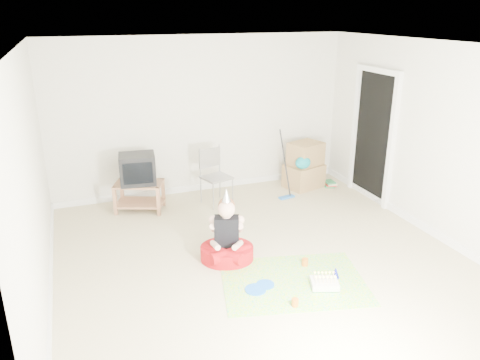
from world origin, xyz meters
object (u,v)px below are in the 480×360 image
object	(u,v)px
crt_tv	(138,169)
tv_stand	(140,194)
cardboard_boxes	(304,166)
birthday_cake	(324,284)
folding_chair	(216,177)
seated_woman	(227,245)

from	to	relation	value
crt_tv	tv_stand	bearing A→B (deg)	-82.92
crt_tv	cardboard_boxes	size ratio (longest dim) A/B	0.67
crt_tv	cardboard_boxes	bearing A→B (deg)	7.87
crt_tv	birthday_cake	size ratio (longest dim) A/B	1.46
tv_stand	folding_chair	world-z (taller)	folding_chair
birthday_cake	seated_woman	bearing A→B (deg)	130.37
folding_chair	cardboard_boxes	xyz separation A→B (m)	(1.68, 0.20, -0.07)
tv_stand	crt_tv	world-z (taller)	crt_tv
folding_chair	cardboard_boxes	size ratio (longest dim) A/B	1.16
folding_chair	seated_woman	xyz separation A→B (m)	(-0.43, -1.78, -0.24)
tv_stand	cardboard_boxes	xyz separation A→B (m)	(2.89, 0.04, 0.11)
tv_stand	cardboard_boxes	distance (m)	2.89
tv_stand	folding_chair	size ratio (longest dim) A/B	0.92
tv_stand	crt_tv	xyz separation A→B (m)	(0.00, 0.00, 0.41)
tv_stand	birthday_cake	world-z (taller)	tv_stand
birthday_cake	tv_stand	bearing A→B (deg)	118.85
seated_woman	birthday_cake	distance (m)	1.30
cardboard_boxes	birthday_cake	xyz separation A→B (m)	(-1.28, -2.96, -0.34)
tv_stand	cardboard_boxes	size ratio (longest dim) A/B	1.06
cardboard_boxes	seated_woman	xyz separation A→B (m)	(-2.11, -1.98, -0.17)
cardboard_boxes	birthday_cake	distance (m)	3.24
crt_tv	birthday_cake	world-z (taller)	crt_tv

